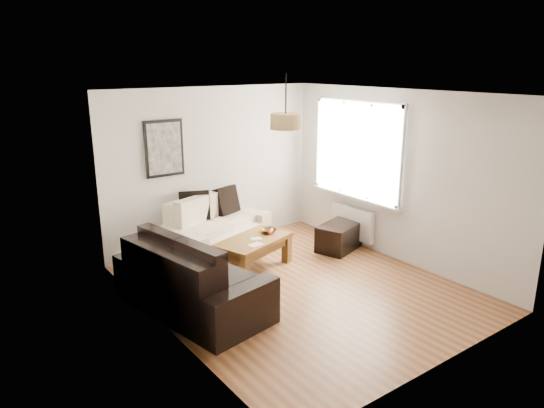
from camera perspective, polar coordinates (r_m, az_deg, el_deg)
floor at (r=6.93m, az=2.97°, el=-9.49°), size 4.50×4.50×0.00m
ceiling at (r=6.27m, az=3.31°, el=12.50°), size 3.80×4.50×0.00m
wall_back at (r=8.29m, az=-6.75°, el=4.19°), size 3.80×0.04×2.60m
wall_front at (r=5.03m, az=19.60°, el=-4.47°), size 3.80×0.04×2.60m
wall_left at (r=5.52m, az=-12.36°, el=-2.08°), size 0.04×4.50×2.60m
wall_right at (r=7.79m, az=14.05°, el=3.05°), size 0.04×4.50×2.60m
window_bay at (r=8.23m, az=9.75°, el=6.10°), size 0.14×1.90×1.60m
radiator at (r=8.49m, az=9.17°, el=-2.06°), size 0.10×0.90×0.52m
poster at (r=7.82m, az=-12.19°, el=6.22°), size 0.62×0.04×0.87m
pendant_shade at (r=6.54m, az=1.57°, el=9.41°), size 0.40×0.40×0.20m
loveseat_cream at (r=7.99m, az=-6.61°, el=-2.64°), size 1.99×1.48×0.88m
sofa_leather at (r=6.27m, az=-9.11°, el=-8.09°), size 1.34×2.18×0.88m
coffee_table at (r=7.43m, az=-2.08°, el=-5.67°), size 1.30×0.96×0.47m
ottoman at (r=8.25m, az=7.64°, el=-3.74°), size 0.87×0.70×0.43m
cushion_left at (r=7.97m, az=-8.83°, el=-0.18°), size 0.49×0.31×0.47m
cushion_right at (r=8.25m, az=-5.20°, el=0.41°), size 0.47×0.27×0.45m
fruit_bowl at (r=7.59m, az=-0.38°, el=-3.05°), size 0.25×0.25×0.06m
orange_a at (r=7.50m, az=-0.22°, el=-3.19°), size 0.08×0.08×0.07m
orange_b at (r=7.59m, az=-0.06°, el=-2.95°), size 0.06×0.06×0.06m
orange_c at (r=7.55m, az=-1.14°, el=-3.07°), size 0.10×0.10×0.08m
papers at (r=7.10m, az=-1.89°, el=-4.65°), size 0.22×0.17×0.01m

